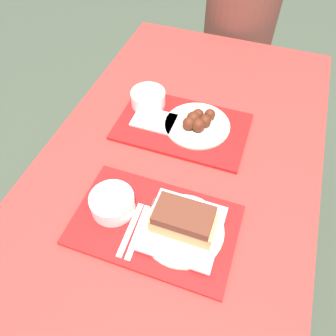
# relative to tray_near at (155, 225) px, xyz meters

# --- Properties ---
(ground_plane) EXTENTS (12.00, 12.00, 0.00)m
(ground_plane) POSITION_rel_tray_near_xyz_m (-0.01, 0.17, -0.75)
(ground_plane) COLOR #424C3D
(picnic_table) EXTENTS (0.90, 1.75, 0.74)m
(picnic_table) POSITION_rel_tray_near_xyz_m (-0.01, 0.17, -0.09)
(picnic_table) COLOR maroon
(picnic_table) RESTS_ON ground_plane
(picnic_bench_far) EXTENTS (0.85, 0.28, 0.46)m
(picnic_bench_far) POSITION_rel_tray_near_xyz_m (-0.01, 1.26, -0.36)
(picnic_bench_far) COLOR maroon
(picnic_bench_far) RESTS_ON ground_plane
(tray_near) EXTENTS (0.46, 0.28, 0.01)m
(tray_near) POSITION_rel_tray_near_xyz_m (0.00, 0.00, 0.00)
(tray_near) COLOR red
(tray_near) RESTS_ON picnic_table
(tray_far) EXTENTS (0.46, 0.28, 0.01)m
(tray_far) POSITION_rel_tray_near_xyz_m (-0.05, 0.40, 0.00)
(tray_far) COLOR red
(tray_far) RESTS_ON picnic_table
(bowl_coleslaw_near) EXTENTS (0.13, 0.13, 0.06)m
(bowl_coleslaw_near) POSITION_rel_tray_near_xyz_m (-0.13, 0.01, 0.04)
(bowl_coleslaw_near) COLOR white
(bowl_coleslaw_near) RESTS_ON tray_near
(brisket_sandwich_plate) EXTENTS (0.23, 0.23, 0.10)m
(brisket_sandwich_plate) POSITION_rel_tray_near_xyz_m (0.08, 0.01, 0.04)
(brisket_sandwich_plate) COLOR beige
(brisket_sandwich_plate) RESTS_ON tray_near
(plastic_fork_near) EXTENTS (0.02, 0.17, 0.00)m
(plastic_fork_near) POSITION_rel_tray_near_xyz_m (-0.06, -0.04, 0.01)
(plastic_fork_near) COLOR white
(plastic_fork_near) RESTS_ON tray_near
(plastic_knife_near) EXTENTS (0.03, 0.17, 0.00)m
(plastic_knife_near) POSITION_rel_tray_near_xyz_m (-0.03, -0.04, 0.01)
(plastic_knife_near) COLOR white
(plastic_knife_near) RESTS_ON tray_near
(condiment_packet) EXTENTS (0.04, 0.03, 0.01)m
(condiment_packet) POSITION_rel_tray_near_xyz_m (-0.01, 0.06, 0.01)
(condiment_packet) COLOR #3F3F47
(condiment_packet) RESTS_ON tray_near
(bowl_coleslaw_far) EXTENTS (0.13, 0.13, 0.06)m
(bowl_coleslaw_far) POSITION_rel_tray_near_xyz_m (-0.20, 0.46, 0.04)
(bowl_coleslaw_far) COLOR white
(bowl_coleslaw_far) RESTS_ON tray_far
(wings_plate_far) EXTENTS (0.23, 0.23, 0.06)m
(wings_plate_far) POSITION_rel_tray_near_xyz_m (0.00, 0.41, 0.02)
(wings_plate_far) COLOR beige
(wings_plate_far) RESTS_ON tray_far
(napkin_far) EXTENTS (0.15, 0.10, 0.01)m
(napkin_far) POSITION_rel_tray_near_xyz_m (-0.15, 0.39, 0.01)
(napkin_far) COLOR white
(napkin_far) RESTS_ON tray_far
(person_seated_across) EXTENTS (0.36, 0.36, 0.73)m
(person_seated_across) POSITION_rel_tray_near_xyz_m (-0.01, 1.26, 0.01)
(person_seated_across) COLOR brown
(person_seated_across) RESTS_ON picnic_bench_far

